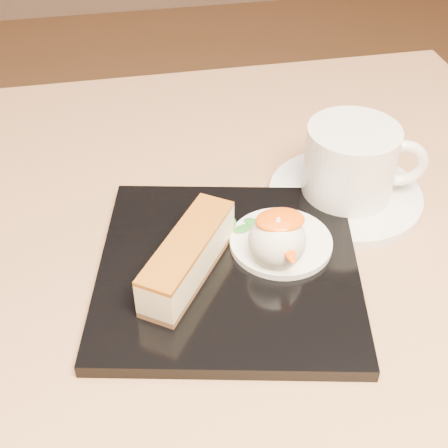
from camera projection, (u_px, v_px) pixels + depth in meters
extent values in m
cube|color=brown|center=(202.00, 306.00, 0.54)|extent=(0.80, 0.80, 0.04)
cube|color=black|center=(228.00, 269.00, 0.53)|extent=(0.26, 0.26, 0.01)
cube|color=brown|center=(189.00, 271.00, 0.52)|extent=(0.09, 0.12, 0.01)
cube|color=beige|center=(188.00, 256.00, 0.51)|extent=(0.09, 0.12, 0.03)
cube|color=#965310|center=(187.00, 241.00, 0.50)|extent=(0.09, 0.12, 0.00)
cylinder|color=white|center=(281.00, 242.00, 0.55)|extent=(0.09, 0.09, 0.01)
sphere|color=white|center=(277.00, 240.00, 0.52)|extent=(0.05, 0.05, 0.05)
ellipsoid|color=#FB5A07|center=(280.00, 220.00, 0.51)|extent=(0.04, 0.03, 0.01)
ellipsoid|color=#2E8B2D|center=(243.00, 228.00, 0.56)|extent=(0.02, 0.02, 0.00)
ellipsoid|color=#2E8B2D|center=(253.00, 222.00, 0.56)|extent=(0.02, 0.02, 0.00)
ellipsoid|color=#2E8B2D|center=(231.00, 223.00, 0.56)|extent=(0.01, 0.02, 0.00)
cylinder|color=white|center=(345.00, 195.00, 0.62)|extent=(0.15, 0.15, 0.01)
cylinder|color=white|center=(350.00, 162.00, 0.59)|extent=(0.09, 0.09, 0.07)
cylinder|color=black|center=(355.00, 131.00, 0.57)|extent=(0.08, 0.08, 0.00)
torus|color=white|center=(401.00, 163.00, 0.59)|extent=(0.05, 0.02, 0.05)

